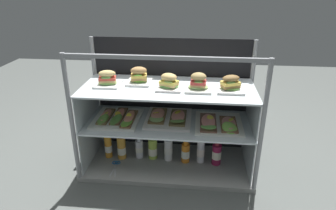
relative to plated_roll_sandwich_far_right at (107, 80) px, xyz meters
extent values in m
cube|color=#545956|center=(0.43, 0.01, -0.71)|extent=(6.00, 6.00, 0.02)
cube|color=#9FA09C|center=(0.43, 0.01, -0.68)|extent=(1.27, 0.55, 0.04)
cylinder|color=gray|center=(-0.19, -0.25, -0.22)|extent=(0.03, 0.03, 0.95)
cylinder|color=gray|center=(1.05, -0.25, -0.22)|extent=(0.03, 0.03, 0.95)
cylinder|color=gray|center=(-0.19, 0.27, -0.22)|extent=(0.03, 0.03, 0.95)
cylinder|color=gray|center=(1.05, 0.27, -0.22)|extent=(0.03, 0.03, 0.95)
cube|color=gray|center=(0.43, -0.25, 0.24)|extent=(1.23, 0.02, 0.02)
cube|color=black|center=(0.43, 0.28, -0.20)|extent=(1.20, 0.01, 0.91)
cube|color=silver|center=(-0.17, 0.01, -0.49)|extent=(0.01, 0.49, 0.33)
cube|color=silver|center=(1.03, 0.01, -0.49)|extent=(0.01, 0.49, 0.33)
cube|color=silver|center=(0.43, 0.01, -0.32)|extent=(1.22, 0.50, 0.01)
cube|color=silver|center=(-0.17, 0.01, -0.18)|extent=(0.01, 0.49, 0.26)
cube|color=silver|center=(1.03, 0.01, -0.18)|extent=(0.01, 0.49, 0.26)
cube|color=silver|center=(0.43, 0.01, -0.05)|extent=(1.22, 0.50, 0.01)
cube|color=white|center=(0.00, 0.00, -0.03)|extent=(0.18, 0.18, 0.01)
ellipsoid|color=#84C565|center=(0.00, 0.00, -0.02)|extent=(0.13, 0.11, 0.02)
cube|color=#E3C679|center=(0.00, 0.00, -0.01)|extent=(0.13, 0.09, 0.02)
cube|color=#C84334|center=(0.00, 0.00, 0.01)|extent=(0.13, 0.09, 0.02)
ellipsoid|color=#69AE4F|center=(0.00, -0.03, 0.02)|extent=(0.07, 0.04, 0.02)
ellipsoid|color=tan|center=(0.00, 0.00, 0.04)|extent=(0.13, 0.09, 0.05)
cube|color=white|center=(0.21, 0.06, -0.03)|extent=(0.17, 0.17, 0.02)
ellipsoid|color=#6FB43C|center=(0.21, 0.06, -0.02)|extent=(0.12, 0.10, 0.02)
cube|color=tan|center=(0.21, 0.06, 0.00)|extent=(0.12, 0.09, 0.02)
cube|color=#E2BC4F|center=(0.21, 0.06, 0.02)|extent=(0.13, 0.10, 0.02)
ellipsoid|color=#6CB238|center=(0.21, 0.03, 0.03)|extent=(0.07, 0.04, 0.02)
ellipsoid|color=#A77C48|center=(0.21, 0.06, 0.05)|extent=(0.13, 0.10, 0.06)
cube|color=white|center=(0.44, -0.03, -0.03)|extent=(0.17, 0.17, 0.02)
ellipsoid|color=#65A654|center=(0.44, -0.03, -0.02)|extent=(0.13, 0.11, 0.02)
cube|color=#E9C475|center=(0.44, -0.03, -0.01)|extent=(0.13, 0.12, 0.02)
cube|color=#E3CF52|center=(0.44, -0.03, 0.01)|extent=(0.14, 0.12, 0.02)
ellipsoid|color=#7A9F45|center=(0.44, -0.06, 0.02)|extent=(0.07, 0.05, 0.02)
ellipsoid|color=tan|center=(0.44, -0.03, 0.04)|extent=(0.14, 0.13, 0.05)
cube|color=white|center=(0.64, -0.03, -0.03)|extent=(0.18, 0.18, 0.02)
ellipsoid|color=#97BF6E|center=(0.64, -0.03, -0.02)|extent=(0.13, 0.11, 0.02)
cube|color=tan|center=(0.64, -0.03, 0.00)|extent=(0.11, 0.09, 0.02)
cube|color=#C53C38|center=(0.64, -0.03, 0.01)|extent=(0.11, 0.09, 0.02)
ellipsoid|color=#5D8339|center=(0.64, -0.07, 0.03)|extent=(0.06, 0.03, 0.02)
ellipsoid|color=#A18751|center=(0.64, -0.03, 0.05)|extent=(0.11, 0.09, 0.06)
cube|color=white|center=(0.86, -0.02, -0.03)|extent=(0.18, 0.18, 0.02)
ellipsoid|color=#7BB657|center=(0.86, -0.02, -0.02)|extent=(0.13, 0.11, 0.01)
cube|color=olive|center=(0.86, -0.02, -0.01)|extent=(0.13, 0.11, 0.02)
cube|color=#F1CD51|center=(0.86, -0.02, 0.01)|extent=(0.14, 0.11, 0.02)
ellipsoid|color=#598435|center=(0.86, -0.06, 0.03)|extent=(0.07, 0.05, 0.02)
ellipsoid|color=brown|center=(0.86, -0.02, 0.05)|extent=(0.14, 0.11, 0.04)
cube|color=white|center=(0.05, 0.00, -0.31)|extent=(0.34, 0.37, 0.02)
cube|color=brown|center=(-0.04, 0.01, -0.29)|extent=(0.08, 0.26, 0.01)
ellipsoid|color=#679940|center=(-0.04, -0.07, -0.28)|extent=(0.09, 0.14, 0.04)
ellipsoid|color=#EE997F|center=(-0.04, 0.01, -0.28)|extent=(0.07, 0.21, 0.01)
cylinder|color=#F2D84B|center=(-0.04, 0.00, -0.27)|extent=(0.04, 0.04, 0.02)
cube|color=brown|center=(0.06, 0.02, -0.29)|extent=(0.08, 0.28, 0.01)
ellipsoid|color=#56893A|center=(0.06, -0.06, -0.28)|extent=(0.10, 0.15, 0.04)
ellipsoid|color=#F5977E|center=(0.06, 0.02, -0.28)|extent=(0.07, 0.23, 0.01)
cylinder|color=yellow|center=(0.05, 0.02, -0.27)|extent=(0.06, 0.06, 0.02)
cube|color=brown|center=(0.15, -0.02, -0.29)|extent=(0.08, 0.29, 0.01)
ellipsoid|color=#6FAF3A|center=(0.15, -0.10, -0.28)|extent=(0.09, 0.15, 0.02)
ellipsoid|color=#F49B7B|center=(0.15, -0.02, -0.28)|extent=(0.07, 0.23, 0.02)
cylinder|color=yellow|center=(0.14, -0.01, -0.27)|extent=(0.04, 0.04, 0.02)
cube|color=white|center=(0.43, 0.04, -0.31)|extent=(0.34, 0.37, 0.02)
cube|color=brown|center=(0.35, 0.05, -0.29)|extent=(0.12, 0.26, 0.01)
ellipsoid|color=#94B769|center=(0.35, -0.03, -0.28)|extent=(0.13, 0.15, 0.03)
ellipsoid|color=#E59882|center=(0.35, 0.05, -0.27)|extent=(0.10, 0.21, 0.02)
cylinder|color=yellow|center=(0.34, 0.04, -0.26)|extent=(0.06, 0.06, 0.03)
cube|color=brown|center=(0.50, 0.04, -0.29)|extent=(0.12, 0.27, 0.02)
ellipsoid|color=#719C48|center=(0.50, -0.04, -0.28)|extent=(0.14, 0.16, 0.05)
ellipsoid|color=#E79486|center=(0.50, 0.04, -0.27)|extent=(0.10, 0.21, 0.02)
cylinder|color=yellow|center=(0.50, 0.07, -0.26)|extent=(0.06, 0.06, 0.02)
cube|color=white|center=(0.80, 0.00, -0.31)|extent=(0.34, 0.37, 0.01)
cube|color=brown|center=(0.72, -0.01, -0.29)|extent=(0.12, 0.29, 0.01)
ellipsoid|color=#80CA5E|center=(0.72, -0.10, -0.28)|extent=(0.14, 0.17, 0.05)
ellipsoid|color=#F69C90|center=(0.72, -0.01, -0.28)|extent=(0.10, 0.23, 0.01)
cylinder|color=yellow|center=(0.74, 0.02, -0.27)|extent=(0.06, 0.06, 0.01)
cube|color=brown|center=(0.87, -0.03, -0.30)|extent=(0.12, 0.25, 0.01)
ellipsoid|color=#8CCA53|center=(0.87, -0.10, -0.28)|extent=(0.13, 0.15, 0.05)
ellipsoid|color=#E0988D|center=(0.87, -0.03, -0.28)|extent=(0.10, 0.20, 0.01)
cylinder|color=#EFDF47|center=(0.88, 0.01, -0.27)|extent=(0.04, 0.04, 0.02)
cylinder|color=orange|center=(-0.05, 0.03, -0.56)|extent=(0.06, 0.06, 0.20)
cylinder|color=white|center=(-0.05, 0.03, -0.58)|extent=(0.06, 0.06, 0.06)
cylinder|color=orange|center=(-0.05, 0.03, -0.44)|extent=(0.03, 0.03, 0.04)
cylinder|color=white|center=(-0.05, 0.03, -0.42)|extent=(0.03, 0.03, 0.01)
cylinder|color=gold|center=(0.06, 0.02, -0.57)|extent=(0.07, 0.07, 0.18)
cylinder|color=silver|center=(0.06, 0.02, -0.59)|extent=(0.07, 0.07, 0.06)
cylinder|color=gold|center=(0.06, 0.02, -0.46)|extent=(0.03, 0.03, 0.04)
cylinder|color=black|center=(0.06, 0.02, -0.43)|extent=(0.04, 0.04, 0.02)
cylinder|color=white|center=(0.20, 0.04, -0.59)|extent=(0.06, 0.06, 0.15)
cylinder|color=white|center=(0.20, 0.04, -0.59)|extent=(0.06, 0.06, 0.04)
cylinder|color=silver|center=(0.20, 0.04, -0.49)|extent=(0.03, 0.03, 0.04)
cylinder|color=gold|center=(0.20, 0.04, -0.47)|extent=(0.04, 0.04, 0.02)
cylinder|color=#B2D14C|center=(0.31, 0.05, -0.58)|extent=(0.07, 0.07, 0.17)
cylinder|color=white|center=(0.31, 0.05, -0.60)|extent=(0.07, 0.07, 0.06)
cylinder|color=#AECC51|center=(0.31, 0.05, -0.47)|extent=(0.03, 0.03, 0.05)
cylinder|color=white|center=(0.31, 0.05, -0.44)|extent=(0.04, 0.04, 0.01)
cylinder|color=white|center=(0.44, 0.03, -0.57)|extent=(0.06, 0.06, 0.17)
cylinder|color=silver|center=(0.44, 0.03, -0.58)|extent=(0.07, 0.07, 0.05)
cylinder|color=white|center=(0.44, 0.03, -0.47)|extent=(0.04, 0.04, 0.04)
cylinder|color=#2C6EB0|center=(0.44, 0.03, -0.44)|extent=(0.04, 0.04, 0.01)
cylinder|color=orange|center=(0.57, 0.02, -0.58)|extent=(0.06, 0.06, 0.15)
cylinder|color=white|center=(0.57, 0.02, -0.59)|extent=(0.06, 0.06, 0.06)
cylinder|color=orange|center=(0.57, 0.02, -0.49)|extent=(0.04, 0.04, 0.03)
cylinder|color=black|center=(0.57, 0.02, -0.47)|extent=(0.04, 0.04, 0.01)
cylinder|color=white|center=(0.68, 0.03, -0.56)|extent=(0.06, 0.06, 0.19)
cylinder|color=white|center=(0.68, 0.03, -0.57)|extent=(0.06, 0.06, 0.06)
cylinder|color=silver|center=(0.68, 0.03, -0.45)|extent=(0.03, 0.03, 0.04)
cylinder|color=teal|center=(0.68, 0.03, -0.43)|extent=(0.03, 0.03, 0.01)
cylinder|color=maroon|center=(0.80, 0.01, -0.58)|extent=(0.07, 0.07, 0.16)
cylinder|color=silver|center=(0.80, 0.01, -0.58)|extent=(0.07, 0.07, 0.07)
cylinder|color=#9F2939|center=(0.80, 0.01, -0.48)|extent=(0.04, 0.04, 0.03)
cylinder|color=black|center=(0.80, 0.01, -0.46)|extent=(0.04, 0.04, 0.01)
cube|color=silver|center=(0.05, -0.17, -0.66)|extent=(0.05, 0.13, 0.00)
torus|color=#215EA4|center=(0.02, -0.06, -0.66)|extent=(0.05, 0.05, 0.01)
cube|color=silver|center=(0.04, -0.17, -0.66)|extent=(0.02, 0.14, 0.00)
torus|color=#235D96|center=(0.04, -0.06, -0.66)|extent=(0.05, 0.05, 0.01)
cylinder|color=silver|center=(0.04, -0.12, -0.66)|extent=(0.01, 0.01, 0.01)
camera|label=1|loc=(0.63, -1.96, 0.68)|focal=32.04mm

